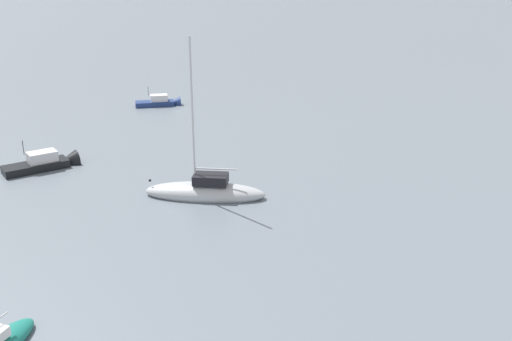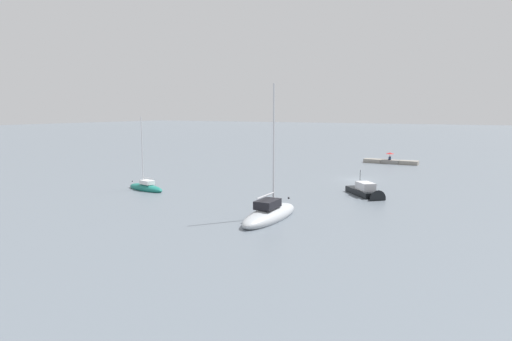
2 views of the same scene
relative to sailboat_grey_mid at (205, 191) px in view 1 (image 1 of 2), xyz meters
The scene contains 3 objects.
sailboat_grey_mid is the anchor object (origin of this frame).
motorboat_black_near 14.56m from the sailboat_grey_mid, 107.72° to the right, with size 5.24×5.55×3.28m.
motorboat_navy_mid 28.41m from the sailboat_grey_mid, 158.23° to the right, with size 3.19×5.38×2.89m.
Camera 1 is at (37.35, 32.97, 15.86)m, focal length 40.66 mm.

